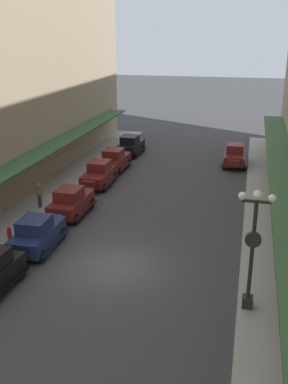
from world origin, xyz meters
TOP-DOWN VIEW (x-y plane):
  - ground_plane at (0.00, 0.00)m, footprint 200.00×200.00m
  - sidewalk_right at (7.50, 0.00)m, footprint 3.00×60.00m
  - parked_car_0 at (4.84, 19.28)m, footprint 2.21×4.29m
  - parked_car_1 at (-4.56, 0.85)m, footprint 2.26×4.30m
  - parked_car_2 at (-4.63, 5.60)m, footprint 2.17×4.27m
  - parked_car_4 at (-4.82, 11.42)m, footprint 2.20×4.28m
  - parked_car_5 at (-4.86, 15.52)m, footprint 2.21×4.29m
  - parked_car_6 at (-4.87, 20.63)m, footprint 2.31×4.32m
  - lamp_post_with_clock at (6.40, -2.17)m, footprint 1.42×0.44m
  - fire_hydrant at (-6.35, 1.07)m, footprint 0.24×0.24m
  - pedestrian_0 at (7.71, 5.33)m, footprint 0.36×0.28m
  - pedestrian_1 at (-6.99, 6.02)m, footprint 0.36×0.24m

SIDE VIEW (x-z plane):
  - ground_plane at x=0.00m, z-range 0.00..0.00m
  - sidewalk_right at x=7.50m, z-range 0.00..0.15m
  - fire_hydrant at x=-6.35m, z-range 0.15..0.97m
  - parked_car_0 at x=4.84m, z-range 0.02..1.86m
  - parked_car_1 at x=-4.56m, z-range 0.02..1.86m
  - parked_car_2 at x=-4.63m, z-range 0.02..1.86m
  - parked_car_4 at x=-4.82m, z-range 0.02..1.86m
  - parked_car_5 at x=-4.86m, z-range 0.02..1.86m
  - parked_car_6 at x=-4.87m, z-range 0.02..1.86m
  - pedestrian_1 at x=-6.99m, z-range 0.17..1.81m
  - pedestrian_0 at x=7.71m, z-range 0.18..1.85m
  - lamp_post_with_clock at x=6.40m, z-range 0.41..5.57m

